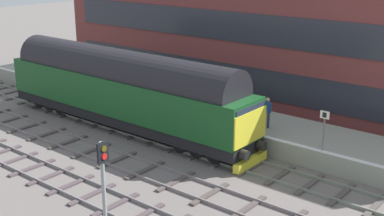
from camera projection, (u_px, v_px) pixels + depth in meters
name	position (u px, v px, depth m)	size (l,w,h in m)	color
ground_plane	(192.00, 149.00, 26.74)	(140.00, 140.00, 0.00)	#69615F
track_main	(192.00, 148.00, 26.73)	(2.50, 60.00, 0.15)	gray
track_adjacent_west	(145.00, 170.00, 24.11)	(2.50, 60.00, 0.15)	slate
track_adjacent_far_west	(92.00, 194.00, 21.74)	(2.50, 60.00, 0.15)	slate
station_platform	(232.00, 123.00, 29.25)	(4.00, 44.00, 1.01)	gray
station_building	(270.00, 26.00, 34.34)	(5.94, 34.13, 10.24)	brown
diesel_locomotive	(122.00, 87.00, 29.16)	(2.74, 17.93, 4.68)	black
signal_post_mid	(104.00, 184.00, 17.08)	(0.44, 0.22, 4.03)	gray
platform_number_sign	(324.00, 124.00, 23.57)	(0.10, 0.44, 1.94)	slate
waiting_passenger	(267.00, 110.00, 26.74)	(0.35, 0.51, 1.64)	#2A303E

